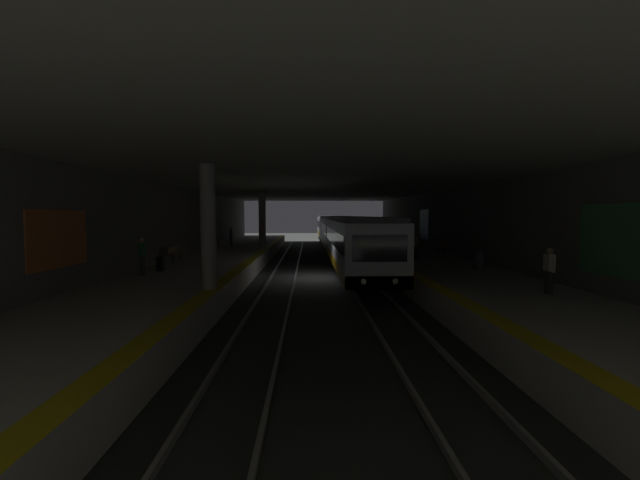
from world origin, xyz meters
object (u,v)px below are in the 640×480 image
at_px(pillar_far, 262,220).
at_px(person_boarding, 142,255).
at_px(pillar_near, 208,227).
at_px(bench_right_far, 216,241).
at_px(backpack_on_floor, 401,246).
at_px(trash_bin, 479,261).
at_px(metro_train, 336,231).
at_px(suitcase_rolling, 160,264).
at_px(bench_left_mid, 406,238).
at_px(person_waiting_near, 231,236).
at_px(bench_left_near, 443,247).
at_px(person_walking_mid, 415,245).
at_px(bench_right_mid, 175,252).
at_px(person_standing_far, 549,269).

relative_size(pillar_far, person_boarding, 2.69).
bearing_deg(pillar_near, bench_right_far, 12.06).
bearing_deg(backpack_on_floor, trash_bin, -175.42).
height_order(pillar_far, metro_train, pillar_far).
bearing_deg(metro_train, pillar_far, 148.75).
bearing_deg(bench_right_far, suitcase_rolling, -177.42).
height_order(pillar_far, bench_right_far, pillar_far).
distance_m(bench_left_mid, person_waiting_near, 16.21).
distance_m(bench_left_near, trash_bin, 7.67).
relative_size(pillar_near, suitcase_rolling, 4.56).
bearing_deg(bench_left_mid, person_boarding, 139.73).
relative_size(bench_left_near, backpack_on_floor, 4.25).
relative_size(pillar_near, bench_right_far, 2.68).
height_order(bench_right_far, person_waiting_near, person_waiting_near).
height_order(person_walking_mid, trash_bin, person_walking_mid).
bearing_deg(person_boarding, bench_right_far, 1.26).
distance_m(person_waiting_near, person_walking_mid, 17.03).
bearing_deg(bench_right_mid, trash_bin, -103.86).
bearing_deg(trash_bin, person_standing_far, 177.70).
relative_size(pillar_near, person_walking_mid, 2.72).
bearing_deg(bench_left_mid, bench_right_far, 102.04).
bearing_deg(person_waiting_near, pillar_near, -171.48).
height_order(pillar_near, person_boarding, pillar_near).
height_order(pillar_near, bench_left_near, pillar_near).
bearing_deg(backpack_on_floor, pillar_far, 91.88).
bearing_deg(person_waiting_near, metro_train, -50.25).
bearing_deg(bench_left_near, pillar_near, 134.43).
distance_m(pillar_near, person_standing_far, 12.06).
height_order(metro_train, bench_left_mid, metro_train).
xyz_separation_m(pillar_far, suitcase_rolling, (-12.45, 3.52, -1.92)).
bearing_deg(backpack_on_floor, pillar_near, 147.64).
xyz_separation_m(pillar_near, pillar_far, (17.22, 0.00, 0.00)).
relative_size(pillar_far, metro_train, 0.09).
relative_size(person_walking_mid, person_standing_far, 1.06).
distance_m(person_walking_mid, suitcase_rolling, 14.28).
height_order(person_waiting_near, backpack_on_floor, person_waiting_near).
xyz_separation_m(backpack_on_floor, trash_bin, (-12.59, -1.01, 0.23)).
height_order(bench_left_near, person_walking_mid, person_walking_mid).
xyz_separation_m(pillar_far, person_walking_mid, (-8.08, -10.06, -1.37)).
height_order(bench_left_near, person_boarding, person_boarding).
xyz_separation_m(metro_train, bench_left_near, (-15.38, -6.33, -0.45)).
height_order(bench_right_mid, suitcase_rolling, suitcase_rolling).
bearing_deg(pillar_near, bench_right_mid, 24.88).
bearing_deg(person_standing_far, backpack_on_floor, 2.28).
xyz_separation_m(pillar_near, backpack_on_floor, (17.58, -11.14, -2.08)).
height_order(suitcase_rolling, trash_bin, suitcase_rolling).
relative_size(metro_train, bench_right_mid, 31.35).
bearing_deg(bench_right_far, bench_left_near, -112.16).
xyz_separation_m(person_walking_mid, suitcase_rolling, (-4.37, 13.58, -0.56)).
height_order(bench_right_far, person_walking_mid, person_walking_mid).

